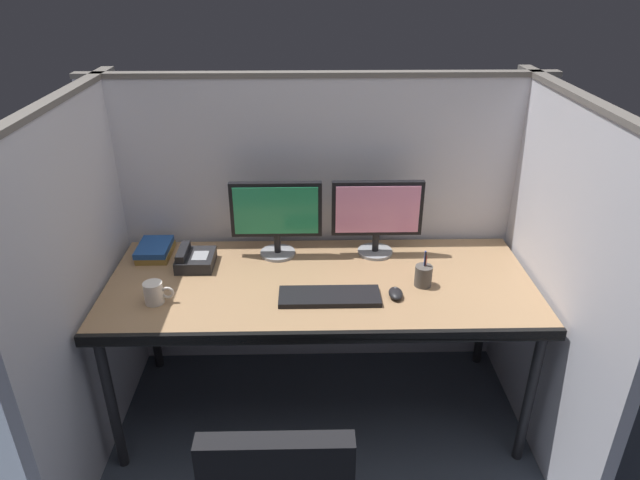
{
  "coord_description": "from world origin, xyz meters",
  "views": [
    {
      "loc": [
        -0.05,
        -1.85,
        2.04
      ],
      "look_at": [
        0.0,
        0.35,
        0.92
      ],
      "focal_mm": 31.44,
      "sensor_mm": 36.0,
      "label": 1
    }
  ],
  "objects_px": {
    "monitor_right": "(377,213)",
    "computer_mouse": "(396,293)",
    "book_stack": "(155,250)",
    "pen_cup": "(423,276)",
    "desk_phone": "(195,259)",
    "monitor_left": "(276,214)",
    "desk": "(320,292)",
    "coffee_mug": "(154,293)",
    "keyboard_main": "(329,296)"
  },
  "relations": [
    {
      "from": "monitor_left",
      "to": "keyboard_main",
      "type": "height_order",
      "value": "monitor_left"
    },
    {
      "from": "book_stack",
      "to": "computer_mouse",
      "type": "bearing_deg",
      "value": -19.72
    },
    {
      "from": "monitor_left",
      "to": "pen_cup",
      "type": "distance_m",
      "value": 0.74
    },
    {
      "from": "monitor_right",
      "to": "computer_mouse",
      "type": "xyz_separation_m",
      "value": [
        0.04,
        -0.4,
        -0.2
      ]
    },
    {
      "from": "desk",
      "to": "monitor_right",
      "type": "bearing_deg",
      "value": 44.54
    },
    {
      "from": "monitor_right",
      "to": "keyboard_main",
      "type": "height_order",
      "value": "monitor_right"
    },
    {
      "from": "keyboard_main",
      "to": "coffee_mug",
      "type": "distance_m",
      "value": 0.73
    },
    {
      "from": "keyboard_main",
      "to": "desk_phone",
      "type": "distance_m",
      "value": 0.69
    },
    {
      "from": "computer_mouse",
      "to": "book_stack",
      "type": "bearing_deg",
      "value": 160.28
    },
    {
      "from": "pen_cup",
      "to": "coffee_mug",
      "type": "xyz_separation_m",
      "value": [
        -1.15,
        -0.11,
        -0.0
      ]
    },
    {
      "from": "monitor_right",
      "to": "coffee_mug",
      "type": "bearing_deg",
      "value": -156.65
    },
    {
      "from": "monitor_right",
      "to": "book_stack",
      "type": "relative_size",
      "value": 2.04
    },
    {
      "from": "monitor_right",
      "to": "pen_cup",
      "type": "distance_m",
      "value": 0.39
    },
    {
      "from": "monitor_right",
      "to": "pen_cup",
      "type": "xyz_separation_m",
      "value": [
        0.18,
        -0.3,
        -0.17
      ]
    },
    {
      "from": "pen_cup",
      "to": "coffee_mug",
      "type": "height_order",
      "value": "pen_cup"
    },
    {
      "from": "monitor_left",
      "to": "desk",
      "type": "bearing_deg",
      "value": -52.85
    },
    {
      "from": "monitor_left",
      "to": "coffee_mug",
      "type": "xyz_separation_m",
      "value": [
        -0.49,
        -0.41,
        -0.17
      ]
    },
    {
      "from": "coffee_mug",
      "to": "desk_phone",
      "type": "bearing_deg",
      "value": 70.79
    },
    {
      "from": "book_stack",
      "to": "desk_phone",
      "type": "relative_size",
      "value": 1.11
    },
    {
      "from": "monitor_left",
      "to": "keyboard_main",
      "type": "bearing_deg",
      "value": -59.34
    },
    {
      "from": "monitor_left",
      "to": "pen_cup",
      "type": "bearing_deg",
      "value": -24.66
    },
    {
      "from": "book_stack",
      "to": "pen_cup",
      "type": "xyz_separation_m",
      "value": [
        1.25,
        -0.31,
        0.02
      ]
    },
    {
      "from": "desk_phone",
      "to": "computer_mouse",
      "type": "bearing_deg",
      "value": -17.89
    },
    {
      "from": "computer_mouse",
      "to": "coffee_mug",
      "type": "relative_size",
      "value": 0.76
    },
    {
      "from": "pen_cup",
      "to": "desk",
      "type": "bearing_deg",
      "value": 175.72
    },
    {
      "from": "monitor_left",
      "to": "desk_phone",
      "type": "distance_m",
      "value": 0.44
    },
    {
      "from": "desk",
      "to": "keyboard_main",
      "type": "xyz_separation_m",
      "value": [
        0.04,
        -0.13,
        0.06
      ]
    },
    {
      "from": "desk",
      "to": "desk_phone",
      "type": "relative_size",
      "value": 10.0
    },
    {
      "from": "keyboard_main",
      "to": "pen_cup",
      "type": "relative_size",
      "value": 2.6
    },
    {
      "from": "pen_cup",
      "to": "keyboard_main",
      "type": "bearing_deg",
      "value": -166.37
    },
    {
      "from": "computer_mouse",
      "to": "monitor_left",
      "type": "bearing_deg",
      "value": 142.92
    },
    {
      "from": "monitor_left",
      "to": "monitor_right",
      "type": "relative_size",
      "value": 1.0
    },
    {
      "from": "monitor_right",
      "to": "desk_phone",
      "type": "height_order",
      "value": "monitor_right"
    },
    {
      "from": "keyboard_main",
      "to": "coffee_mug",
      "type": "bearing_deg",
      "value": -178.94
    },
    {
      "from": "desk",
      "to": "monitor_left",
      "type": "xyz_separation_m",
      "value": [
        -0.2,
        0.27,
        0.27
      ]
    },
    {
      "from": "computer_mouse",
      "to": "pen_cup",
      "type": "distance_m",
      "value": 0.17
    },
    {
      "from": "desk",
      "to": "book_stack",
      "type": "xyz_separation_m",
      "value": [
        -0.8,
        0.27,
        0.08
      ]
    },
    {
      "from": "monitor_right",
      "to": "computer_mouse",
      "type": "distance_m",
      "value": 0.45
    },
    {
      "from": "desk",
      "to": "desk_phone",
      "type": "xyz_separation_m",
      "value": [
        -0.59,
        0.16,
        0.08
      ]
    },
    {
      "from": "desk",
      "to": "coffee_mug",
      "type": "height_order",
      "value": "coffee_mug"
    },
    {
      "from": "desk_phone",
      "to": "desk",
      "type": "bearing_deg",
      "value": -15.73
    },
    {
      "from": "computer_mouse",
      "to": "desk_phone",
      "type": "bearing_deg",
      "value": 162.11
    },
    {
      "from": "pen_cup",
      "to": "book_stack",
      "type": "bearing_deg",
      "value": 166.2
    },
    {
      "from": "monitor_right",
      "to": "monitor_left",
      "type": "bearing_deg",
      "value": -179.52
    },
    {
      "from": "monitor_right",
      "to": "desk_phone",
      "type": "bearing_deg",
      "value": -173.02
    },
    {
      "from": "keyboard_main",
      "to": "computer_mouse",
      "type": "height_order",
      "value": "computer_mouse"
    },
    {
      "from": "monitor_right",
      "to": "coffee_mug",
      "type": "distance_m",
      "value": 1.07
    },
    {
      "from": "monitor_left",
      "to": "monitor_right",
      "type": "distance_m",
      "value": 0.48
    },
    {
      "from": "monitor_left",
      "to": "coffee_mug",
      "type": "relative_size",
      "value": 3.41
    },
    {
      "from": "monitor_left",
      "to": "coffee_mug",
      "type": "height_order",
      "value": "monitor_left"
    }
  ]
}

